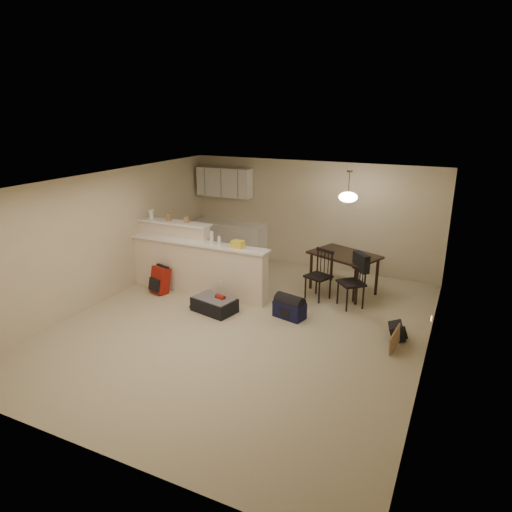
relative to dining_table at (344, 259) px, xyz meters
The scene contains 20 objects.
room 2.57m from the dining_table, 117.36° to the right, with size 7.00×7.02×2.50m.
breakfast_bar 3.18m from the dining_table, 156.71° to the right, with size 3.08×0.58×1.39m.
upper_cabinets 3.72m from the dining_table, 162.10° to the left, with size 1.40×0.34×0.70m, color white.
kitchen_counter 3.31m from the dining_table, 163.18° to the left, with size 1.80×0.60×0.90m, color white.
thermostat 2.10m from the dining_table, 20.56° to the right, with size 0.02×0.12×0.12m, color beige.
jar 4.14m from the dining_table, 164.10° to the right, with size 0.10×0.10×0.20m, color silver.
cereal_box 3.71m from the dining_table, 162.13° to the right, with size 0.10×0.07×0.16m, color #95714D.
small_box 3.31m from the dining_table, 159.80° to the right, with size 0.08×0.06×0.12m, color #95714D.
bottle_a 2.72m from the dining_table, 149.98° to the right, with size 0.07×0.07×0.26m, color silver.
bottle_b 2.57m from the dining_table, 148.08° to the right, with size 0.06×0.06×0.18m, color silver.
bag_lump 2.24m from the dining_table, 142.47° to the right, with size 0.22×0.18×0.14m, color #95714D.
dining_table is the anchor object (origin of this frame).
pendant_lamp 1.27m from the dining_table, ahead, with size 0.36×0.36×0.62m.
dining_chair_near 0.71m from the dining_table, 121.87° to the right, with size 0.44×0.42×1.00m, color black, non-canonical shape.
dining_chair_far 0.78m from the dining_table, 64.19° to the right, with size 0.45×0.43×1.03m, color black, non-canonical shape.
suitcase 2.81m from the dining_table, 133.84° to the right, with size 0.78×0.50×0.26m, color black.
red_backpack 3.79m from the dining_table, 153.81° to the right, with size 0.36×0.23×0.54m, color maroon.
navy_duffel 1.81m from the dining_table, 108.43° to the right, with size 0.56×0.30×0.30m, color #111436.
black_daypack 2.19m from the dining_table, 50.26° to the right, with size 0.31×0.22×0.27m, color black.
cardboard_sheet 2.52m from the dining_table, 55.96° to the right, with size 0.47×0.02×0.35m, color #95714D.
Camera 1 is at (3.30, -6.47, 3.63)m, focal length 32.00 mm.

